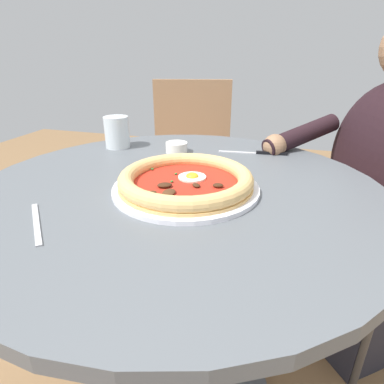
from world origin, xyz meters
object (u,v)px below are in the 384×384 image
object	(u,v)px
dining_table	(179,253)
cafe_chair_spare_far	(192,155)
ramekin_capers	(177,147)
fork_utensil	(36,223)
pizza_on_plate	(186,181)
steak_knife	(263,153)
diner_person	(369,223)
water_glass	(117,134)

from	to	relation	value
dining_table	cafe_chair_spare_far	bearing A→B (deg)	-165.64
ramekin_capers	fork_utensil	size ratio (longest dim) A/B	0.51
pizza_on_plate	fork_utensil	xyz separation A→B (m)	(0.22, -0.21, -0.02)
steak_knife	diner_person	world-z (taller)	diner_person
water_glass	ramekin_capers	bearing A→B (deg)	90.16
water_glass	cafe_chair_spare_far	bearing A→B (deg)	173.33
steak_knife	fork_utensil	xyz separation A→B (m)	(0.54, -0.35, -0.00)
steak_knife	ramekin_capers	distance (m)	0.26
ramekin_capers	cafe_chair_spare_far	size ratio (longest dim) A/B	0.07
steak_knife	pizza_on_plate	bearing A→B (deg)	-23.60
dining_table	steak_knife	bearing A→B (deg)	150.45
pizza_on_plate	cafe_chair_spare_far	size ratio (longest dim) A/B	0.36
water_glass	diner_person	world-z (taller)	diner_person
dining_table	pizza_on_plate	xyz separation A→B (m)	(0.02, 0.03, 0.21)
steak_knife	diner_person	bearing A→B (deg)	106.70
pizza_on_plate	water_glass	distance (m)	0.40
fork_utensil	steak_knife	bearing A→B (deg)	146.91
fork_utensil	ramekin_capers	bearing A→B (deg)	168.32
pizza_on_plate	diner_person	size ratio (longest dim) A/B	0.29
water_glass	ramekin_capers	size ratio (longest dim) A/B	1.48
pizza_on_plate	water_glass	size ratio (longest dim) A/B	3.34
dining_table	diner_person	distance (m)	0.66
fork_utensil	cafe_chair_spare_far	distance (m)	1.08
pizza_on_plate	ramekin_capers	world-z (taller)	pizza_on_plate
dining_table	ramekin_capers	distance (m)	0.32
steak_knife	fork_utensil	distance (m)	0.64
dining_table	diner_person	bearing A→B (deg)	127.44
dining_table	water_glass	distance (m)	0.43
fork_utensil	water_glass	bearing A→B (deg)	-168.65
dining_table	water_glass	xyz separation A→B (m)	(-0.24, -0.28, 0.23)
water_glass	ramekin_capers	xyz separation A→B (m)	(-0.00, 0.20, -0.03)
water_glass	diner_person	bearing A→B (deg)	101.53
pizza_on_plate	ramekin_capers	distance (m)	0.28
pizza_on_plate	dining_table	bearing A→B (deg)	-131.18
pizza_on_plate	diner_person	distance (m)	0.70
pizza_on_plate	fork_utensil	distance (m)	0.30
dining_table	water_glass	world-z (taller)	water_glass
diner_person	cafe_chair_spare_far	bearing A→B (deg)	-119.93
steak_knife	ramekin_capers	world-z (taller)	ramekin_capers
water_glass	steak_knife	distance (m)	0.45
pizza_on_plate	ramekin_capers	bearing A→B (deg)	-156.92
water_glass	diner_person	size ratio (longest dim) A/B	0.09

